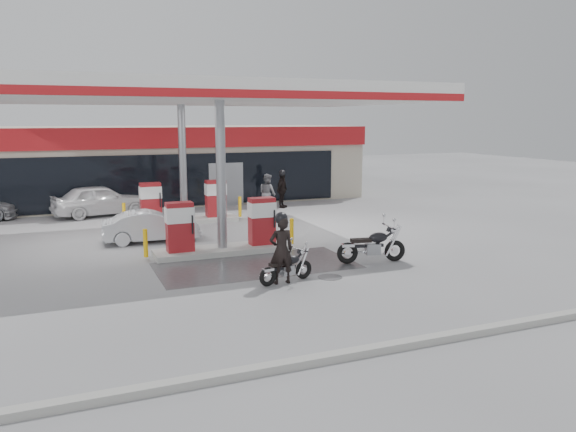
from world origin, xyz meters
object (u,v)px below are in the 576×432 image
object	(u,v)px
pump_island_near	(222,232)
pump_island_far	(184,206)
parked_motorcycle	(373,246)
sedan_white	(100,200)
biker_main	(281,250)
hatchback_silver	(151,226)
biker_walking	(282,190)
main_motorcycle	(287,268)
attendant	(268,193)

from	to	relation	value
pump_island_near	pump_island_far	size ratio (longest dim) A/B	1.00
parked_motorcycle	sedan_white	xyz separation A→B (m)	(-7.17, 12.20, 0.22)
biker_main	hatchback_silver	bearing A→B (deg)	-68.39
pump_island_near	biker_walking	size ratio (longest dim) A/B	2.87
pump_island_far	biker_walking	bearing A→B (deg)	22.15
main_motorcycle	parked_motorcycle	size ratio (longest dim) A/B	0.78
pump_island_far	hatchback_silver	size ratio (longest dim) A/B	1.49
sedan_white	hatchback_silver	xyz separation A→B (m)	(1.29, -6.56, -0.16)
pump_island_near	sedan_white	distance (m)	9.74
main_motorcycle	hatchback_silver	world-z (taller)	hatchback_silver
pump_island_far	biker_main	bearing A→B (deg)	-87.07
pump_island_far	biker_walking	world-z (taller)	biker_walking
biker_main	hatchback_silver	size ratio (longest dim) A/B	0.54
biker_main	biker_walking	world-z (taller)	biker_main
sedan_white	attendant	world-z (taller)	attendant
sedan_white	attendant	xyz separation A→B (m)	(7.42, -2.13, 0.20)
pump_island_far	biker_main	world-z (taller)	biker_main
hatchback_silver	biker_walking	distance (m)	9.20
pump_island_far	attendant	size ratio (longest dim) A/B	2.77
pump_island_far	biker_walking	size ratio (longest dim) A/B	2.87
hatchback_silver	biker_main	bearing A→B (deg)	-157.33
biker_main	sedan_white	xyz separation A→B (m)	(-3.72, 13.24, -0.20)
pump_island_near	biker_walking	world-z (taller)	biker_walking
sedan_white	biker_walking	size ratio (longest dim) A/B	2.38
pump_island_near	main_motorcycle	bearing A→B (deg)	-80.10
biker_main	biker_walking	size ratio (longest dim) A/B	1.03
main_motorcycle	attendant	distance (m)	11.61
pump_island_far	sedan_white	world-z (taller)	pump_island_far
biker_main	attendant	xyz separation A→B (m)	(3.70, 11.11, 0.01)
main_motorcycle	hatchback_silver	size ratio (longest dim) A/B	0.50
pump_island_near	biker_main	size ratio (longest dim) A/B	2.78
pump_island_far	main_motorcycle	size ratio (longest dim) A/B	3.00
parked_motorcycle	sedan_white	distance (m)	14.16
hatchback_silver	biker_walking	bearing A→B (deg)	-50.15
attendant	hatchback_silver	size ratio (longest dim) A/B	0.54
pump_island_far	hatchback_silver	distance (m)	3.87
pump_island_far	parked_motorcycle	distance (m)	9.84
pump_island_far	sedan_white	distance (m)	4.53
pump_island_near	hatchback_silver	distance (m)	3.27
parked_motorcycle	attendant	bearing A→B (deg)	99.29
pump_island_near	attendant	size ratio (longest dim) A/B	2.77
main_motorcycle	biker_walking	size ratio (longest dim) A/B	0.96
pump_island_near	main_motorcycle	distance (m)	4.06
pump_island_far	attendant	bearing A→B (deg)	14.24
biker_walking	pump_island_far	bearing A→B (deg)	158.01
biker_main	biker_walking	distance (m)	13.18
attendant	biker_walking	size ratio (longest dim) A/B	1.04
hatchback_silver	pump_island_near	bearing A→B (deg)	-141.34
parked_motorcycle	biker_walking	distance (m)	11.30
parked_motorcycle	attendant	distance (m)	10.09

